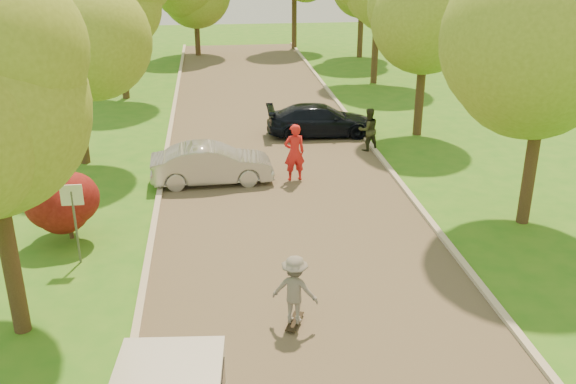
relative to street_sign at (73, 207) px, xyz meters
name	(u,v)px	position (x,y,z in m)	size (l,w,h in m)	color
ground	(326,335)	(5.80, -4.00, -1.56)	(100.00, 100.00, 0.00)	#2D731B
road	(284,194)	(5.80, 4.00, -1.56)	(8.00, 60.00, 0.01)	#4C4438
curb_left	(159,198)	(1.75, 4.00, -1.50)	(0.18, 60.00, 0.12)	#B2AD9E
curb_right	(403,187)	(9.85, 4.00, -1.50)	(0.18, 60.00, 0.12)	#B2AD9E
street_sign	(73,207)	(0.00, 0.00, 0.00)	(0.55, 0.06, 2.17)	#59595E
red_shrub	(67,202)	(-0.50, 1.50, -0.47)	(1.70, 1.70, 1.95)	#382619
tree_l_midb	(75,38)	(-1.01, 8.00, 3.02)	(4.30, 4.20, 6.62)	#382619
tree_r_mida	(559,32)	(12.82, 1.00, 3.97)	(5.13, 5.00, 7.95)	#382619
tree_r_midb	(431,16)	(12.40, 10.00, 3.32)	(4.51, 4.40, 7.01)	#382619
silver_sedan	(212,164)	(3.50, 5.34, -0.89)	(1.44, 4.12, 1.36)	#A6A7AB
dark_sedan	(321,120)	(8.10, 10.35, -0.91)	(1.84, 4.54, 1.32)	black
longboard	(295,322)	(5.18, -3.53, -1.48)	(0.52, 0.83, 0.09)	black
skateboarder	(295,290)	(5.18, -3.53, -0.67)	(1.02, 0.59, 1.58)	slate
person_striped	(294,153)	(6.31, 5.24, -0.56)	(0.73, 0.48, 2.01)	red
person_olive	(368,130)	(9.60, 8.13, -0.71)	(0.83, 0.64, 1.70)	#2B311D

